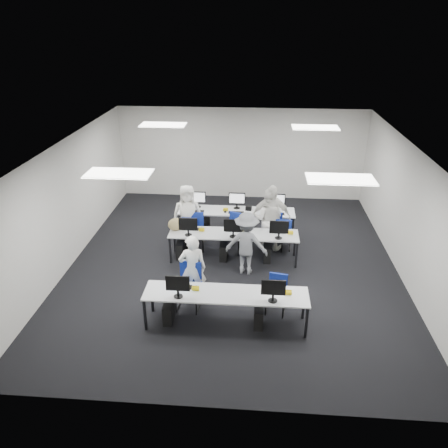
# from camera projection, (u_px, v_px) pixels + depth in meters

# --- Properties ---
(room) EXTENTS (9.00, 9.02, 3.00)m
(room) POSITION_uv_depth(u_px,v_px,m) (233.00, 208.00, 10.28)
(room) COLOR black
(room) RESTS_ON ground
(ceiling_panels) EXTENTS (5.20, 4.60, 0.02)m
(ceiling_panels) POSITION_uv_depth(u_px,v_px,m) (234.00, 146.00, 9.65)
(ceiling_panels) COLOR white
(ceiling_panels) RESTS_ON room
(desk_front) EXTENTS (3.20, 0.70, 0.73)m
(desk_front) POSITION_uv_depth(u_px,v_px,m) (226.00, 295.00, 8.47)
(desk_front) COLOR silver
(desk_front) RESTS_ON ground
(desk_mid) EXTENTS (3.20, 0.70, 0.73)m
(desk_mid) POSITION_uv_depth(u_px,v_px,m) (234.00, 235.00, 10.82)
(desk_mid) COLOR silver
(desk_mid) RESTS_ON ground
(desk_back) EXTENTS (3.20, 0.70, 0.73)m
(desk_back) POSITION_uv_depth(u_px,v_px,m) (236.00, 212.00, 12.08)
(desk_back) COLOR silver
(desk_back) RESTS_ON ground
(equipment_front) EXTENTS (2.51, 0.41, 1.19)m
(equipment_front) POSITION_uv_depth(u_px,v_px,m) (216.00, 309.00, 8.61)
(equipment_front) COLOR #0E6CB8
(equipment_front) RESTS_ON desk_front
(equipment_mid) EXTENTS (2.91, 0.41, 1.19)m
(equipment_mid) POSITION_uv_depth(u_px,v_px,m) (226.00, 247.00, 10.95)
(equipment_mid) COLOR white
(equipment_mid) RESTS_ON desk_mid
(equipment_back) EXTENTS (2.91, 0.41, 1.19)m
(equipment_back) POSITION_uv_depth(u_px,v_px,m) (243.00, 223.00, 12.22)
(equipment_back) COLOR white
(equipment_back) RESTS_ON desk_back
(chair_0) EXTENTS (0.54, 0.57, 0.98)m
(chair_0) POSITION_uv_depth(u_px,v_px,m) (189.00, 294.00, 9.16)
(chair_0) COLOR navy
(chair_0) RESTS_ON ground
(chair_1) EXTENTS (0.47, 0.50, 0.81)m
(chair_1) POSITION_uv_depth(u_px,v_px,m) (276.00, 301.00, 9.04)
(chair_1) COLOR navy
(chair_1) RESTS_ON ground
(chair_2) EXTENTS (0.50, 0.54, 0.95)m
(chair_2) POSITION_uv_depth(u_px,v_px,m) (195.00, 238.00, 11.50)
(chair_2) COLOR navy
(chair_2) RESTS_ON ground
(chair_3) EXTENTS (0.63, 0.66, 0.98)m
(chair_3) POSITION_uv_depth(u_px,v_px,m) (235.00, 239.00, 11.43)
(chair_3) COLOR navy
(chair_3) RESTS_ON ground
(chair_4) EXTENTS (0.47, 0.51, 0.94)m
(chair_4) POSITION_uv_depth(u_px,v_px,m) (273.00, 238.00, 11.52)
(chair_4) COLOR navy
(chair_4) RESTS_ON ground
(chair_5) EXTENTS (0.45, 0.49, 0.85)m
(chair_5) POSITION_uv_depth(u_px,v_px,m) (191.00, 235.00, 11.75)
(chair_5) COLOR navy
(chair_5) RESTS_ON ground
(chair_6) EXTENTS (0.46, 0.50, 0.89)m
(chair_6) POSITION_uv_depth(u_px,v_px,m) (240.00, 233.00, 11.81)
(chair_6) COLOR navy
(chair_6) RESTS_ON ground
(chair_7) EXTENTS (0.48, 0.51, 0.89)m
(chair_7) POSITION_uv_depth(u_px,v_px,m) (283.00, 238.00, 11.56)
(chair_7) COLOR navy
(chair_7) RESTS_ON ground
(handbag) EXTENTS (0.46, 0.37, 0.32)m
(handbag) POSITION_uv_depth(u_px,v_px,m) (176.00, 224.00, 10.89)
(handbag) COLOR #967A4D
(handbag) RESTS_ON desk_mid
(student_0) EXTENTS (0.64, 0.49, 1.57)m
(student_0) POSITION_uv_depth(u_px,v_px,m) (193.00, 269.00, 9.15)
(student_0) COLOR white
(student_0) RESTS_ON ground
(student_1) EXTENTS (0.91, 0.77, 1.66)m
(student_1) POSITION_uv_depth(u_px,v_px,m) (268.00, 219.00, 11.34)
(student_1) COLOR white
(student_1) RESTS_ON ground
(student_2) EXTENTS (0.89, 0.67, 1.64)m
(student_2) POSITION_uv_depth(u_px,v_px,m) (188.00, 215.00, 11.59)
(student_2) COLOR white
(student_2) RESTS_ON ground
(student_3) EXTENTS (1.04, 0.44, 1.76)m
(student_3) POSITION_uv_depth(u_px,v_px,m) (271.00, 217.00, 11.29)
(student_3) COLOR white
(student_3) RESTS_ON ground
(photographer) EXTENTS (1.08, 0.72, 1.55)m
(photographer) POSITION_uv_depth(u_px,v_px,m) (246.00, 244.00, 10.21)
(photographer) COLOR gray
(photographer) RESTS_ON ground
(dslr_camera) EXTENTS (0.16, 0.20, 0.10)m
(dslr_camera) POSITION_uv_depth(u_px,v_px,m) (249.00, 208.00, 10.01)
(dslr_camera) COLOR black
(dslr_camera) RESTS_ON photographer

